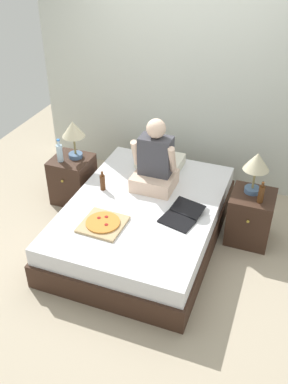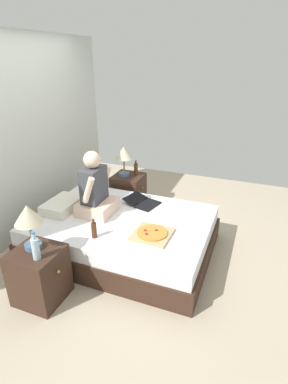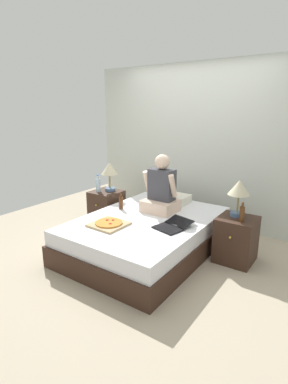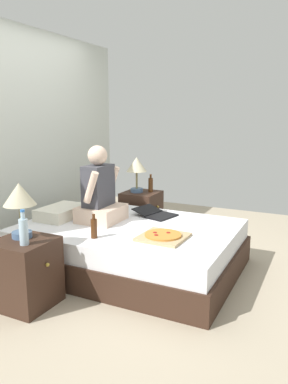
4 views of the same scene
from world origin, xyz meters
TOP-DOWN VIEW (x-y plane):
  - ground_plane at (0.00, 0.00)m, footprint 5.73×5.73m
  - wall_back at (0.00, 1.42)m, footprint 3.73×0.12m
  - bed at (0.00, 0.00)m, footprint 1.52×2.12m
  - nightstand_left at (-1.05, 0.39)m, footprint 0.44×0.47m
  - lamp_on_left_nightstand at (-1.01, 0.44)m, footprint 0.26×0.26m
  - water_bottle at (-1.13, 0.30)m, footprint 0.07×0.07m
  - nightstand_right at (1.05, 0.39)m, footprint 0.44×0.47m
  - lamp_on_right_nightstand at (1.02, 0.44)m, footprint 0.26×0.26m
  - beer_bottle at (1.12, 0.29)m, footprint 0.06×0.06m
  - pillow at (-0.09, 0.78)m, footprint 0.52×0.34m
  - person_seated at (-0.00, 0.34)m, footprint 0.47×0.40m
  - laptop at (0.43, -0.11)m, footprint 0.41×0.48m
  - pizza_box at (-0.24, -0.47)m, footprint 0.41×0.41m
  - beer_bottle_on_bed at (-0.50, 0.09)m, footprint 0.06×0.06m

SIDE VIEW (x-z plane):
  - ground_plane at x=0.00m, z-range 0.00..0.00m
  - bed at x=0.00m, z-range 0.00..0.45m
  - nightstand_left at x=-1.05m, z-range 0.00..0.56m
  - nightstand_right at x=1.05m, z-range 0.00..0.56m
  - pizza_box at x=-0.24m, z-range 0.45..0.49m
  - laptop at x=0.43m, z-range 0.44..0.51m
  - pillow at x=-0.09m, z-range 0.45..0.57m
  - beer_bottle_on_bed at x=-0.50m, z-range 0.44..0.66m
  - beer_bottle at x=1.12m, z-range 0.54..0.77m
  - water_bottle at x=-1.13m, z-range 0.53..0.81m
  - person_seated at x=0.00m, z-range 0.35..1.13m
  - lamp_on_left_nightstand at x=-1.01m, z-range 0.66..1.11m
  - lamp_on_right_nightstand at x=1.02m, z-range 0.66..1.11m
  - wall_back at x=0.00m, z-range 0.00..2.50m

